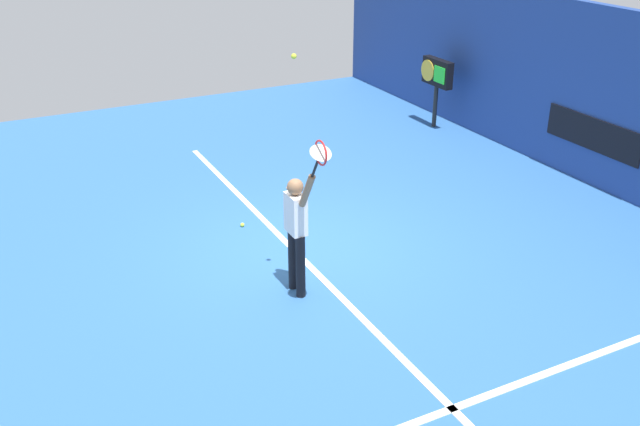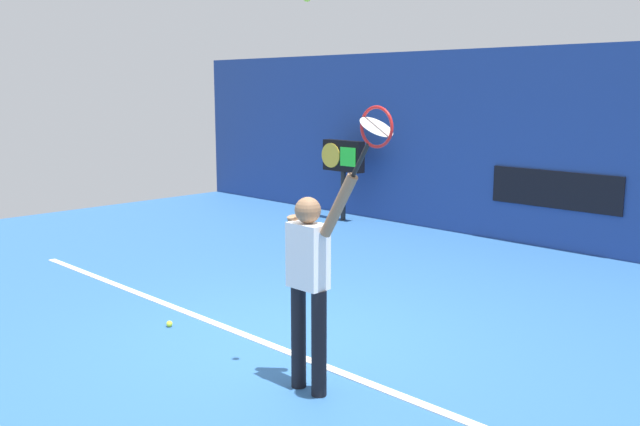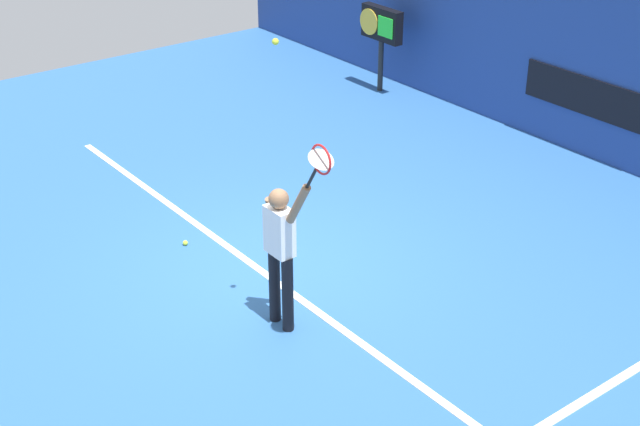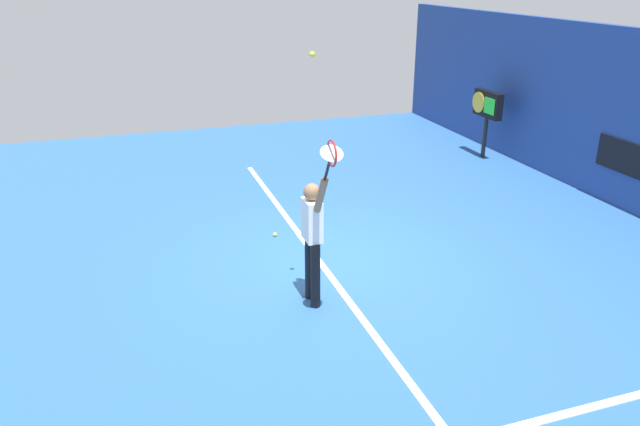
{
  "view_description": "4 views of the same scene",
  "coord_description": "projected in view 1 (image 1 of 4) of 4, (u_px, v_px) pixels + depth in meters",
  "views": [
    {
      "loc": [
        8.71,
        -4.16,
        5.16
      ],
      "look_at": [
        1.32,
        -0.41,
        1.25
      ],
      "focal_mm": 39.51,
      "sensor_mm": 36.0,
      "label": 1
    },
    {
      "loc": [
        5.15,
        -4.57,
        2.57
      ],
      "look_at": [
        0.79,
        -0.22,
        1.47
      ],
      "focal_mm": 39.18,
      "sensor_mm": 36.0,
      "label": 2
    },
    {
      "loc": [
        8.19,
        -5.58,
        5.89
      ],
      "look_at": [
        0.77,
        0.14,
        1.03
      ],
      "focal_mm": 51.6,
      "sensor_mm": 36.0,
      "label": 3
    },
    {
      "loc": [
        7.9,
        -2.83,
        4.19
      ],
      "look_at": [
        0.88,
        -0.47,
        1.19
      ],
      "focal_mm": 33.97,
      "sensor_mm": 36.0,
      "label": 4
    }
  ],
  "objects": [
    {
      "name": "tennis_racket",
      "position": [
        320.0,
        155.0,
        8.26
      ],
      "size": [
        0.46,
        0.27,
        0.61
      ],
      "color": "black"
    },
    {
      "name": "sponsor_banner_center",
      "position": [
        592.0,
        134.0,
        12.92
      ],
      "size": [
        2.2,
        0.03,
        0.6
      ],
      "primitive_type": "cube",
      "color": "black"
    },
    {
      "name": "scoreboard_clock",
      "position": [
        437.0,
        75.0,
        15.9
      ],
      "size": [
        0.96,
        0.2,
        1.57
      ],
      "color": "black",
      "rests_on": "ground_plane"
    },
    {
      "name": "ground_plane",
      "position": [
        305.0,
        249.0,
        10.93
      ],
      "size": [
        18.0,
        18.0,
        0.0
      ],
      "primitive_type": "plane",
      "color": "#2D609E"
    },
    {
      "name": "court_sideline",
      "position": [
        599.0,
        354.0,
        8.49
      ],
      "size": [
        0.1,
        7.0,
        0.01
      ],
      "primitive_type": "cube",
      "color": "white",
      "rests_on": "ground_plane"
    },
    {
      "name": "tennis_player",
      "position": [
        296.0,
        227.0,
        9.36
      ],
      "size": [
        0.78,
        0.31,
        1.93
      ],
      "color": "black",
      "rests_on": "ground_plane"
    },
    {
      "name": "back_wall",
      "position": [
        603.0,
        99.0,
        12.7
      ],
      "size": [
        18.0,
        0.2,
        3.23
      ],
      "primitive_type": "cube",
      "color": "navy",
      "rests_on": "ground_plane"
    },
    {
      "name": "tennis_ball",
      "position": [
        294.0,
        56.0,
        8.43
      ],
      "size": [
        0.07,
        0.07,
        0.07
      ],
      "primitive_type": "sphere",
      "color": "#CCE033"
    },
    {
      "name": "court_baseline",
      "position": [
        294.0,
        251.0,
        10.85
      ],
      "size": [
        10.0,
        0.1,
        0.01
      ],
      "primitive_type": "cube",
      "color": "white",
      "rests_on": "ground_plane"
    },
    {
      "name": "spare_ball",
      "position": [
        242.0,
        225.0,
        11.61
      ],
      "size": [
        0.07,
        0.07,
        0.07
      ],
      "primitive_type": "sphere",
      "color": "#CCE033",
      "rests_on": "ground_plane"
    }
  ]
}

